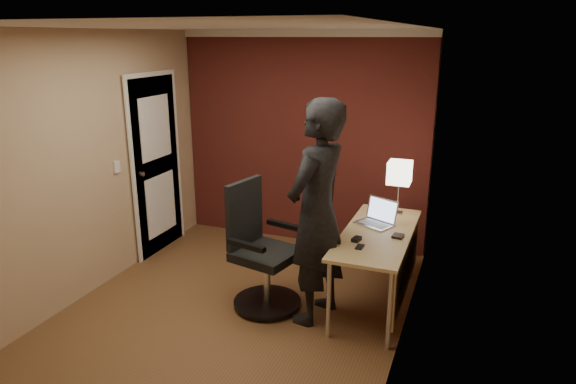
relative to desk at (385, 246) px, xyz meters
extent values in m
plane|color=brown|center=(-1.25, -0.65, -0.60)|extent=(4.00, 4.00, 0.00)
plane|color=white|center=(-1.25, -0.65, 1.90)|extent=(4.00, 4.00, 0.00)
plane|color=tan|center=(-1.25, 1.35, 0.65)|extent=(3.00, 0.00, 3.00)
plane|color=tan|center=(-1.25, -2.65, 0.65)|extent=(3.00, 0.00, 3.00)
plane|color=tan|center=(-2.75, -0.65, 0.65)|extent=(0.00, 4.00, 4.00)
plane|color=tan|center=(0.25, -0.65, 0.65)|extent=(0.00, 4.00, 4.00)
cube|color=maroon|center=(-1.25, 1.32, 0.65)|extent=(2.98, 0.06, 2.50)
cube|color=silver|center=(-1.25, 1.31, 1.86)|extent=(3.00, 0.08, 0.08)
cube|color=silver|center=(-1.25, -2.61, 1.86)|extent=(3.00, 0.08, 0.08)
cube|color=silver|center=(-2.71, -0.65, 1.86)|extent=(0.08, 4.00, 0.08)
cube|color=silver|center=(0.21, -0.65, 1.86)|extent=(0.08, 4.00, 0.08)
cube|color=silver|center=(-2.73, 0.45, 0.40)|extent=(0.05, 0.82, 2.02)
cube|color=silver|center=(-2.71, 0.45, 0.40)|extent=(0.02, 0.92, 2.12)
cylinder|color=silver|center=(-2.68, 0.12, 0.40)|extent=(0.05, 0.05, 0.05)
cube|color=silver|center=(-2.74, -0.20, 0.55)|extent=(0.02, 0.08, 0.12)
cube|color=tan|center=(-0.07, 0.00, 0.11)|extent=(0.60, 1.50, 0.03)
cube|color=tan|center=(0.21, 0.00, -0.17)|extent=(0.02, 1.38, 0.54)
cylinder|color=silver|center=(-0.32, -0.69, -0.25)|extent=(0.04, 0.04, 0.70)
cylinder|color=silver|center=(-0.32, 0.69, -0.25)|extent=(0.04, 0.04, 0.70)
cylinder|color=silver|center=(0.18, -0.69, -0.25)|extent=(0.04, 0.04, 0.70)
cylinder|color=silver|center=(0.18, 0.69, -0.25)|extent=(0.04, 0.04, 0.70)
cube|color=silver|center=(0.01, 0.57, 0.14)|extent=(0.11, 0.11, 0.01)
cylinder|color=silver|center=(0.01, 0.57, 0.29)|extent=(0.01, 0.01, 0.30)
cube|color=white|center=(0.01, 0.57, 0.55)|extent=(0.22, 0.22, 0.22)
cube|color=silver|center=(-0.14, 0.17, 0.14)|extent=(0.40, 0.35, 0.01)
cube|color=silver|center=(-0.09, 0.27, 0.25)|extent=(0.32, 0.20, 0.22)
cube|color=#B2CCF2|center=(-0.09, 0.26, 0.25)|extent=(0.29, 0.17, 0.19)
cube|color=gray|center=(-0.14, 0.16, 0.14)|extent=(0.31, 0.24, 0.00)
cube|color=black|center=(-0.20, -0.27, 0.14)|extent=(0.08, 0.11, 0.03)
cube|color=black|center=(-0.14, -0.40, 0.13)|extent=(0.06, 0.12, 0.01)
cube|color=black|center=(0.12, -0.06, 0.14)|extent=(0.10, 0.12, 0.02)
cylinder|color=black|center=(-1.00, -0.40, -0.56)|extent=(0.63, 0.63, 0.03)
cylinder|color=silver|center=(-1.00, -0.40, -0.32)|extent=(0.07, 0.07, 0.47)
cube|color=black|center=(-1.00, -0.40, -0.07)|extent=(0.62, 0.62, 0.08)
cube|color=black|center=(-1.24, -0.34, 0.28)|extent=(0.16, 0.47, 0.62)
cube|color=black|center=(-0.93, -0.11, 0.12)|extent=(0.39, 0.14, 0.05)
cube|color=black|center=(-1.07, -0.68, 0.12)|extent=(0.39, 0.14, 0.05)
imported|color=black|center=(-0.53, -0.40, 0.38)|extent=(0.62, 0.80, 1.97)
camera|label=1|loc=(0.70, -4.34, 1.83)|focal=32.00mm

